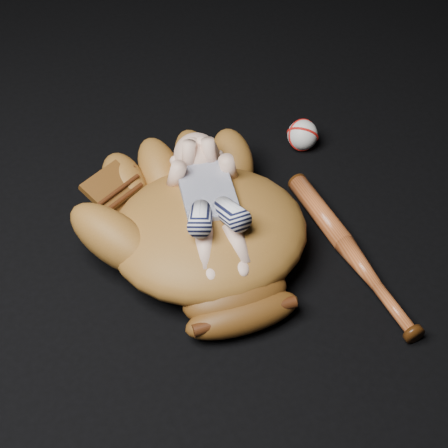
# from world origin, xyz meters

# --- Properties ---
(baseball_glove) EXTENTS (0.48, 0.55, 0.17)m
(baseball_glove) POSITION_xyz_m (0.00, -0.07, 0.08)
(baseball_glove) COLOR brown
(baseball_glove) RESTS_ON ground
(newborn_baby) EXTENTS (0.22, 0.37, 0.14)m
(newborn_baby) POSITION_xyz_m (0.01, -0.06, 0.13)
(newborn_baby) COLOR #E4B093
(newborn_baby) RESTS_ON baseball_glove
(baseball_bat) EXTENTS (0.06, 0.45, 0.04)m
(baseball_bat) POSITION_xyz_m (0.25, -0.18, 0.02)
(baseball_bat) COLOR #A2481F
(baseball_bat) RESTS_ON ground
(baseball) EXTENTS (0.09, 0.09, 0.07)m
(baseball) POSITION_xyz_m (0.32, 0.17, 0.04)
(baseball) COLOR silver
(baseball) RESTS_ON ground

